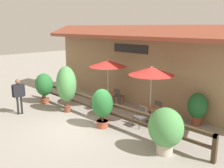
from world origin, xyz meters
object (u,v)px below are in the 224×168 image
at_px(chair_near_wallside, 118,95).
at_px(dining_table_middle, 150,110).
at_px(potted_plant_broad_leaf, 166,129).
at_px(chair_middle_streetside, 141,115).
at_px(potted_plant_small_flowering, 197,107).
at_px(patio_umbrella_near, 108,63).
at_px(potted_plant_corner_fern, 44,85).
at_px(potted_plant_tall_tropical, 66,85).
at_px(dining_table_near, 108,96).
at_px(pedestrian, 19,92).
at_px(potted_plant_entrance_palm, 102,105).
at_px(chair_middle_wallside, 160,108).
at_px(patio_umbrella_middle, 151,71).
at_px(chair_near_streetside, 97,100).

xyz_separation_m(chair_near_wallside, dining_table_middle, (2.84, -0.94, 0.08)).
bearing_deg(dining_table_middle, potted_plant_broad_leaf, -43.24).
height_order(chair_middle_streetside, potted_plant_small_flowering, potted_plant_small_flowering).
bearing_deg(chair_near_wallside, potted_plant_broad_leaf, 139.61).
relative_size(patio_umbrella_near, chair_near_wallside, 2.89).
height_order(chair_near_wallside, potted_plant_corner_fern, potted_plant_corner_fern).
distance_m(potted_plant_tall_tropical, potted_plant_small_flowering, 6.13).
bearing_deg(potted_plant_broad_leaf, dining_table_near, 156.46).
xyz_separation_m(potted_plant_corner_fern, potted_plant_small_flowering, (7.44, 2.98, -0.19)).
bearing_deg(pedestrian, potted_plant_entrance_palm, -50.00).
bearing_deg(chair_near_wallside, chair_middle_wallside, 164.73).
relative_size(chair_middle_wallside, potted_plant_entrance_palm, 0.52).
distance_m(chair_middle_streetside, pedestrian, 5.89).
bearing_deg(potted_plant_broad_leaf, patio_umbrella_near, 156.46).
relative_size(chair_middle_streetside, chair_middle_wallside, 1.00).
xyz_separation_m(patio_umbrella_near, potted_plant_small_flowering, (4.55, 0.91, -1.49)).
xyz_separation_m(dining_table_middle, potted_plant_broad_leaf, (2.06, -1.93, 0.31)).
relative_size(patio_umbrella_near, patio_umbrella_middle, 1.00).
height_order(chair_middle_streetside, potted_plant_broad_leaf, potted_plant_broad_leaf).
xyz_separation_m(chair_middle_wallside, potted_plant_corner_fern, (-5.87, -2.50, 0.51)).
xyz_separation_m(potted_plant_broad_leaf, potted_plant_corner_fern, (-7.87, 0.11, 0.12)).
relative_size(patio_umbrella_middle, potted_plant_small_flowering, 1.77).
bearing_deg(chair_middle_wallside, potted_plant_small_flowering, -157.73).
distance_m(chair_near_streetside, potted_plant_broad_leaf, 5.27).
distance_m(potted_plant_small_flowering, pedestrian, 8.21).
xyz_separation_m(chair_near_streetside, chair_near_wallside, (0.15, 1.41, 0.00)).
bearing_deg(potted_plant_entrance_palm, potted_plant_small_flowering, 48.74).
bearing_deg(potted_plant_small_flowering, potted_plant_broad_leaf, -81.93).
distance_m(dining_table_near, dining_table_middle, 2.94).
bearing_deg(chair_middle_wallside, chair_near_streetside, 26.11).
distance_m(chair_middle_streetside, potted_plant_small_flowering, 2.45).
height_order(patio_umbrella_near, potted_plant_entrance_palm, patio_umbrella_near).
bearing_deg(chair_near_wallside, potted_plant_corner_fern, 33.04).
bearing_deg(pedestrian, dining_table_middle, -37.68).
bearing_deg(pedestrian, chair_near_streetside, -16.59).
relative_size(chair_near_streetside, chair_middle_wallside, 1.00).
bearing_deg(chair_middle_streetside, patio_umbrella_middle, 96.94).
height_order(patio_umbrella_middle, dining_table_middle, patio_umbrella_middle).
bearing_deg(potted_plant_broad_leaf, chair_middle_streetside, 148.43).
height_order(potted_plant_corner_fern, pedestrian, pedestrian).
relative_size(patio_umbrella_near, potted_plant_small_flowering, 1.77).
height_order(dining_table_middle, potted_plant_small_flowering, potted_plant_small_flowering).
distance_m(potted_plant_entrance_palm, potted_plant_broad_leaf, 3.11).
bearing_deg(chair_middle_wallside, dining_table_middle, 91.29).
height_order(patio_umbrella_near, chair_middle_wallside, patio_umbrella_near).
bearing_deg(patio_umbrella_near, potted_plant_corner_fern, -144.38).
height_order(potted_plant_small_flowering, pedestrian, pedestrian).
distance_m(chair_middle_wallside, potted_plant_small_flowering, 1.67).
xyz_separation_m(patio_umbrella_near, potted_plant_broad_leaf, (4.99, -2.17, -1.42)).
bearing_deg(patio_umbrella_near, chair_middle_streetside, -17.27).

